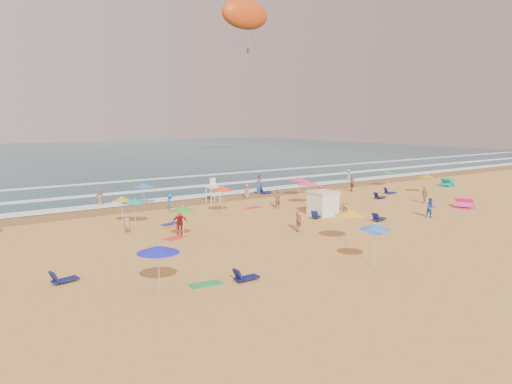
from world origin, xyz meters
TOP-DOWN VIEW (x-y plane):
  - ground at (0.00, 0.00)m, footprint 220.00×220.00m
  - ocean at (0.00, 84.00)m, footprint 220.00×140.00m
  - wet_sand at (0.00, 12.50)m, footprint 220.00×220.00m
  - surf_foam at (0.00, 21.32)m, footprint 200.00×18.70m
  - cabana at (5.16, -0.40)m, footprint 2.00×2.00m
  - cabana_roof at (5.16, -0.40)m, footprint 2.20×2.20m
  - bicycle at (7.06, -0.70)m, footprint 0.85×1.92m
  - lifeguard_stand at (0.83, 10.93)m, footprint 1.20×1.20m
  - beach_umbrellas at (-1.89, 1.18)m, footprint 51.08×27.42m
  - loungers at (6.42, -1.55)m, footprint 43.56×24.35m
  - towels at (-0.48, -1.29)m, footprint 48.78×21.74m
  - popup_tents at (24.44, -0.79)m, footprint 14.54×11.89m
  - beachgoers at (5.69, 6.03)m, footprint 48.48×25.40m
  - parasail at (32.99, 51.71)m, footprint 10.53×3.69m

SIDE VIEW (x-z plane):
  - ground at x=0.00m, z-range 0.00..0.00m
  - ocean at x=0.00m, z-range -0.09..0.09m
  - wet_sand at x=0.00m, z-range 0.01..0.01m
  - towels at x=-0.48m, z-range 0.00..0.03m
  - surf_foam at x=0.00m, z-range 0.08..0.12m
  - loungers at x=6.42m, z-range 0.00..0.34m
  - bicycle at x=7.06m, z-range 0.00..0.98m
  - popup_tents at x=24.44m, z-range 0.00..1.20m
  - beachgoers at x=5.69m, z-range -0.27..1.88m
  - cabana at x=5.16m, z-range 0.00..2.00m
  - lifeguard_stand at x=0.83m, z-range 0.00..2.10m
  - cabana_roof at x=5.16m, z-range 2.00..2.12m
  - beach_umbrellas at x=-1.89m, z-range 1.70..2.52m
  - parasail at x=32.99m, z-range 23.34..33.69m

